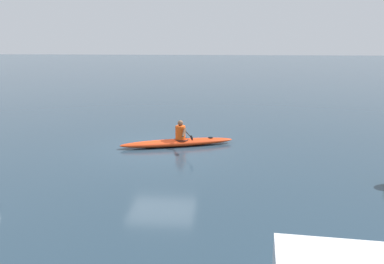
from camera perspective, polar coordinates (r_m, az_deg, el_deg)
name	(u,v)px	position (r m, az deg, el deg)	size (l,w,h in m)	color
ground_plane	(161,149)	(14.77, -4.44, -2.38)	(160.00, 160.00, 0.00)	#233847
kayak	(177,142)	(15.04, -2.09, -1.51)	(4.31, 1.88, 0.27)	red
kayaker	(181,131)	(14.96, -1.60, 0.09)	(0.78, 2.38, 0.72)	#E04C14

